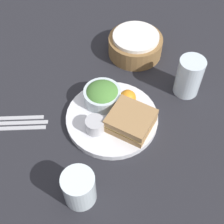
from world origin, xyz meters
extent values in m
plane|color=#232328|center=(0.00, 0.00, 0.00)|extent=(4.00, 4.00, 0.00)
cylinder|color=silver|center=(0.00, 0.00, 0.01)|extent=(0.26, 0.26, 0.02)
cube|color=#A37A4C|center=(0.06, -0.02, 0.03)|extent=(0.14, 0.14, 0.02)
cube|color=#E5C666|center=(0.06, -0.02, 0.04)|extent=(0.14, 0.13, 0.01)
cube|color=#A37A4C|center=(0.06, -0.02, 0.06)|extent=(0.14, 0.14, 0.02)
cylinder|color=silver|center=(-0.04, 0.05, 0.04)|extent=(0.11, 0.11, 0.04)
ellipsoid|color=#4C8438|center=(-0.04, 0.05, 0.05)|extent=(0.10, 0.10, 0.05)
cylinder|color=#B7B7BC|center=(-0.04, -0.05, 0.04)|extent=(0.05, 0.05, 0.04)
sphere|color=orange|center=(0.04, 0.05, 0.04)|extent=(0.05, 0.05, 0.05)
cylinder|color=silver|center=(0.20, 0.15, 0.06)|extent=(0.08, 0.08, 0.13)
cylinder|color=olive|center=(0.02, 0.29, 0.03)|extent=(0.18, 0.18, 0.06)
cylinder|color=white|center=(0.02, 0.29, 0.07)|extent=(0.15, 0.15, 0.01)
cube|color=#B2B2B7|center=(-0.27, -0.08, 0.00)|extent=(0.18, 0.05, 0.01)
cube|color=#B2B2B7|center=(-0.28, -0.06, 0.00)|extent=(0.19, 0.06, 0.01)
cube|color=#B2B2B7|center=(-0.28, -0.05, 0.00)|extent=(0.17, 0.05, 0.01)
cylinder|color=silver|center=(-0.03, -0.24, 0.05)|extent=(0.08, 0.08, 0.10)
camera|label=1|loc=(0.10, -0.51, 0.74)|focal=50.00mm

